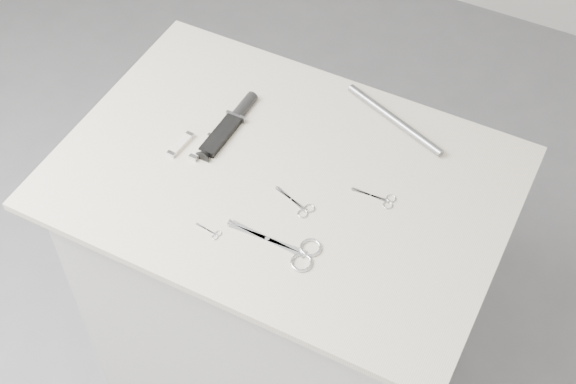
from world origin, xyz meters
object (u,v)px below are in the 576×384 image
at_px(pocket_knife_a, 181,145).
at_px(embroidery_scissors_b, 380,199).
at_px(embroidery_scissors_a, 299,205).
at_px(tiny_scissors, 211,232).
at_px(plinth, 284,289).
at_px(large_shears, 292,249).
at_px(sheathed_knife, 232,122).
at_px(pocket_knife_b, 203,147).
at_px(metal_rail, 394,119).

bearing_deg(pocket_knife_a, embroidery_scissors_b, -77.03).
height_order(embroidery_scissors_a, tiny_scissors, same).
bearing_deg(tiny_scissors, plinth, 81.00).
bearing_deg(large_shears, embroidery_scissors_a, 109.91).
distance_m(sheathed_knife, pocket_knife_a, 0.13).
bearing_deg(plinth, large_shears, -57.20).
relative_size(plinth, embroidery_scissors_b, 9.17).
height_order(embroidery_scissors_a, sheathed_knife, sheathed_knife).
bearing_deg(large_shears, sheathed_knife, 138.65).
distance_m(embroidery_scissors_a, tiny_scissors, 0.20).
bearing_deg(pocket_knife_a, plinth, -78.10).
height_order(tiny_scissors, sheathed_knife, sheathed_knife).
height_order(embroidery_scissors_b, sheathed_knife, sheathed_knife).
distance_m(plinth, tiny_scissors, 0.52).
bearing_deg(plinth, embroidery_scissors_b, 9.10).
xyz_separation_m(large_shears, tiny_scissors, (-0.17, -0.04, -0.00)).
bearing_deg(sheathed_knife, pocket_knife_a, 150.05).
distance_m(embroidery_scissors_a, pocket_knife_b, 0.27).
xyz_separation_m(sheathed_knife, metal_rail, (0.34, 0.18, 0.00)).
distance_m(embroidery_scissors_a, metal_rail, 0.34).
bearing_deg(sheathed_knife, embroidery_scissors_a, -119.19).
xyz_separation_m(plinth, pocket_knife_a, (-0.25, -0.03, 0.47)).
distance_m(embroidery_scissors_b, metal_rail, 0.24).
xyz_separation_m(large_shears, pocket_knife_b, (-0.31, 0.16, 0.00)).
bearing_deg(plinth, sheathed_knife, 154.63).
bearing_deg(sheathed_knife, metal_rail, -60.70).
bearing_deg(large_shears, plinth, 123.04).
bearing_deg(plinth, embroidery_scissors_a, -40.88).
distance_m(embroidery_scissors_b, pocket_knife_b, 0.42).
bearing_deg(embroidery_scissors_b, tiny_scissors, -141.26).
height_order(sheathed_knife, pocket_knife_a, sheathed_knife).
bearing_deg(pocket_knife_b, large_shears, -114.21).
relative_size(sheathed_knife, metal_rail, 0.74).
height_order(large_shears, embroidery_scissors_b, large_shears).
relative_size(large_shears, embroidery_scissors_b, 2.05).
distance_m(sheathed_knife, pocket_knife_b, 0.10).
distance_m(embroidery_scissors_a, pocket_knife_a, 0.32).
xyz_separation_m(large_shears, embroidery_scissors_a, (-0.04, 0.11, -0.00)).
bearing_deg(pocket_knife_a, tiny_scissors, -128.75).
height_order(plinth, sheathed_knife, sheathed_knife).
bearing_deg(embroidery_scissors_b, pocket_knife_a, -174.63).
relative_size(tiny_scissors, metal_rail, 0.21).
relative_size(embroidery_scissors_b, pocket_knife_b, 1.15).
xyz_separation_m(pocket_knife_a, metal_rail, (0.40, 0.29, 0.00)).
relative_size(pocket_knife_a, metal_rail, 0.28).
relative_size(tiny_scissors, sheathed_knife, 0.29).
distance_m(large_shears, embroidery_scissors_a, 0.12).
distance_m(plinth, embroidery_scissors_a, 0.48).
distance_m(pocket_knife_a, metal_rail, 0.50).
xyz_separation_m(tiny_scissors, sheathed_knife, (-0.12, 0.29, 0.01)).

